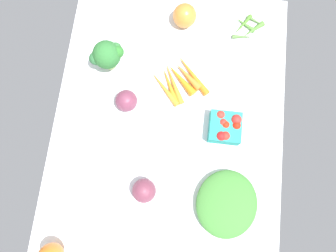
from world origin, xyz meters
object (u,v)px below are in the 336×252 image
Objects in this scene: red_onion_near_basket at (126,101)px; broccoli_head at (107,55)px; carrot_bunch at (180,80)px; berry_basket at (225,127)px; leafy_greens_clump at (227,204)px; okra_pile at (248,28)px; heirloom_tomato_orange at (185,16)px; red_onion_center at (144,191)px.

red_onion_near_basket is 15.95cm from broccoli_head.
berry_basket is at bearing -132.94° from carrot_bunch.
leafy_greens_clump is (-28.79, -35.13, -0.99)cm from red_onion_near_basket.
leafy_greens_clump is 60.27cm from broccoli_head.
okra_pile is 0.61× the size of leafy_greens_clump.
heirloom_tomato_orange reaches higher than berry_basket.
heirloom_tomato_orange reaches higher than red_onion_near_basket.
heirloom_tomato_orange is at bearing 17.50° from leafy_greens_clump.
broccoli_head is at bearing 129.63° from heirloom_tomato_orange.
leafy_greens_clump is (-39.01, -18.61, 1.41)cm from carrot_bunch.
carrot_bunch is at bearing -10.42° from red_onion_center.
leafy_greens_clump is at bearing -134.56° from broccoli_head.
leafy_greens_clump is at bearing -154.50° from carrot_bunch.
red_onion_near_basket is 36.31cm from heirloom_tomato_orange.
red_onion_center is at bearing -161.11° from red_onion_near_basket.
berry_basket is 0.48× the size of leafy_greens_clump.
red_onion_center is (-60.55, 6.22, -0.43)cm from heirloom_tomato_orange.
berry_basket is (-15.23, -16.36, 1.87)cm from carrot_bunch.
red_onion_near_basket is at bearing 130.24° from okra_pile.
broccoli_head reaches higher than berry_basket.
red_onion_center is (-22.83, 23.36, 0.62)cm from berry_basket.
berry_basket is 32.67cm from red_onion_center.
carrot_bunch is at bearing 47.06° from berry_basket.
red_onion_center is 0.58× the size of broccoli_head.
red_onion_center is at bearing -157.36° from broccoli_head.
carrot_bunch is 1.03× the size of leafy_greens_clump.
red_onion_near_basket reaches higher than okra_pile.
okra_pile is (32.69, -38.63, -2.79)cm from red_onion_near_basket.
red_onion_center is at bearing 87.87° from leafy_greens_clump.
red_onion_near_basket is at bearing -150.16° from broccoli_head.
heirloom_tomato_orange is at bearing 89.94° from okra_pile.
leafy_greens_clump reaches higher than okra_pile.
broccoli_head reaches higher than red_onion_center.
carrot_bunch is 2.97× the size of red_onion_near_basket.
okra_pile is 61.61cm from leafy_greens_clump.
okra_pile is at bearing -3.26° from leafy_greens_clump.
heirloom_tomato_orange is at bearing 24.44° from berry_basket.
carrot_bunch reaches higher than okra_pile.
broccoli_head reaches higher than okra_pile.
broccoli_head is (41.17, 17.17, 4.13)cm from red_onion_center.
carrot_bunch is at bearing -58.27° from red_onion_near_basket.
heirloom_tomato_orange is at bearing 1.98° from carrot_bunch.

